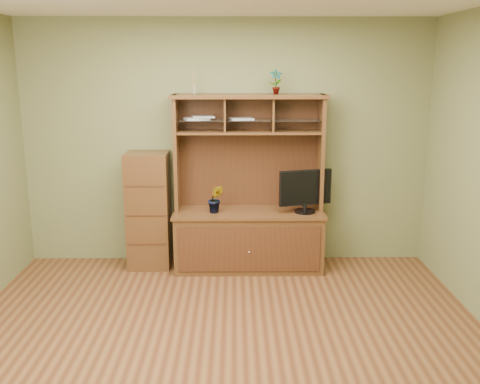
{
  "coord_description": "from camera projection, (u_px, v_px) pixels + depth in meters",
  "views": [
    {
      "loc": [
        0.1,
        -3.91,
        2.2
      ],
      "look_at": [
        0.15,
        1.2,
        0.98
      ],
      "focal_mm": 40.0,
      "sensor_mm": 36.0,
      "label": 1
    }
  ],
  "objects": [
    {
      "name": "monitor",
      "position": [
        305.0,
        190.0,
        5.71
      ],
      "size": [
        0.58,
        0.23,
        0.46
      ],
      "rotation": [
        0.0,
        0.0,
        0.28
      ],
      "color": "black",
      "rests_on": "media_hutch"
    },
    {
      "name": "media_hutch",
      "position": [
        249.0,
        222.0,
        5.88
      ],
      "size": [
        1.66,
        0.61,
        1.9
      ],
      "color": "#432513",
      "rests_on": "room"
    },
    {
      "name": "room",
      "position": [
        222.0,
        182.0,
        4.0
      ],
      "size": [
        4.54,
        4.04,
        2.74
      ],
      "color": "#4E2916",
      "rests_on": "ground"
    },
    {
      "name": "side_cabinet",
      "position": [
        149.0,
        210.0,
        5.88
      ],
      "size": [
        0.46,
        0.42,
        1.28
      ],
      "color": "#432513",
      "rests_on": "room"
    },
    {
      "name": "top_plant",
      "position": [
        276.0,
        82.0,
        5.6
      ],
      "size": [
        0.16,
        0.12,
        0.26
      ],
      "primitive_type": "imported",
      "rotation": [
        0.0,
        0.0,
        0.25
      ],
      "color": "#326724",
      "rests_on": "media_hutch"
    },
    {
      "name": "reed_diffuser",
      "position": [
        194.0,
        85.0,
        5.6
      ],
      "size": [
        0.05,
        0.05,
        0.25
      ],
      "color": "silver",
      "rests_on": "media_hutch"
    },
    {
      "name": "orchid_plant",
      "position": [
        216.0,
        199.0,
        5.73
      ],
      "size": [
        0.18,
        0.14,
        0.31
      ],
      "primitive_type": "imported",
      "rotation": [
        0.0,
        0.0,
        -0.06
      ],
      "color": "#3B5F20",
      "rests_on": "media_hutch"
    },
    {
      "name": "magazines",
      "position": [
        213.0,
        118.0,
        5.69
      ],
      "size": [
        0.76,
        0.26,
        0.04
      ],
      "color": "#B4B4B9",
      "rests_on": "media_hutch"
    }
  ]
}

